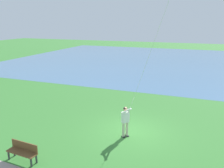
% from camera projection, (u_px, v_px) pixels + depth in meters
% --- Properties ---
extents(ground_plane, '(120.00, 120.00, 0.00)m').
position_uv_depth(ground_plane, '(132.00, 132.00, 13.12)').
color(ground_plane, '#33702D').
extents(lake_water, '(36.00, 44.00, 0.01)m').
position_uv_depth(lake_water, '(150.00, 60.00, 37.54)').
color(lake_water, '#476B8E').
rests_on(lake_water, ground).
extents(person_kite_flyer, '(0.56, 0.61, 1.83)m').
position_uv_depth(person_kite_flyer, '(126.00, 119.00, 12.31)').
color(person_kite_flyer, '#232328').
rests_on(person_kite_flyer, ground).
extents(park_bench_near_walkway, '(0.54, 1.53, 0.88)m').
position_uv_depth(park_bench_near_walkway, '(23.00, 150.00, 10.30)').
color(park_bench_near_walkway, brown).
rests_on(park_bench_near_walkway, ground).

